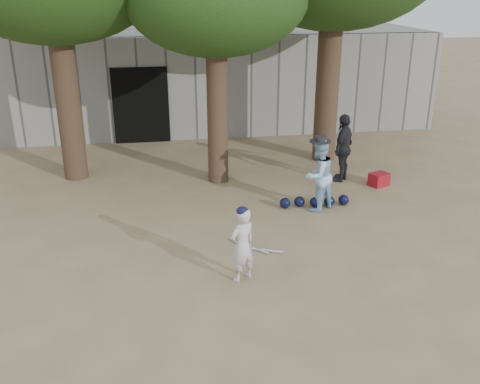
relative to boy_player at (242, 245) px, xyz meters
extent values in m
plane|color=#937C5E|center=(-0.41, 0.41, -0.62)|extent=(70.00, 70.00, 0.00)
imported|color=silver|center=(0.00, 0.00, 0.00)|extent=(0.54, 0.48, 1.24)
imported|color=#9CCCF1|center=(2.02, 2.55, 0.14)|extent=(0.93, 0.87, 1.51)
imported|color=black|center=(3.12, 4.15, 0.19)|extent=(0.91, 0.98, 1.62)
cube|color=maroon|center=(3.87, 3.66, -0.47)|extent=(0.51, 0.46, 0.30)
cube|color=gray|center=(-0.41, 8.41, 0.88)|extent=(16.00, 0.35, 3.00)
cube|color=black|center=(-1.61, 8.21, 0.48)|extent=(1.60, 0.08, 2.20)
cube|color=slate|center=(-0.41, 10.91, 0.88)|extent=(16.00, 5.00, 3.00)
sphere|color=black|center=(1.37, 2.71, -0.50)|extent=(0.23, 0.23, 0.23)
sphere|color=black|center=(1.69, 2.73, -0.50)|extent=(0.23, 0.23, 0.23)
sphere|color=black|center=(2.01, 2.65, -0.50)|extent=(0.23, 0.23, 0.23)
sphere|color=black|center=(2.33, 2.67, -0.50)|extent=(0.23, 0.23, 0.23)
sphere|color=black|center=(2.65, 2.67, -0.50)|extent=(0.23, 0.23, 0.23)
cylinder|color=silver|center=(0.17, 1.12, -0.59)|extent=(0.36, 0.68, 0.06)
cylinder|color=silver|center=(0.35, 1.00, -0.59)|extent=(0.54, 0.56, 0.06)
cylinder|color=silver|center=(0.53, 0.88, -0.59)|extent=(0.68, 0.34, 0.06)
cylinder|color=brown|center=(-3.21, 5.41, 2.13)|extent=(0.56, 0.56, 5.50)
cylinder|color=brown|center=(0.19, 4.61, 1.88)|extent=(0.48, 0.48, 5.00)
cylinder|color=brown|center=(3.19, 5.81, 2.28)|extent=(0.60, 0.60, 5.80)
camera|label=1|loc=(-1.25, -7.38, 3.88)|focal=40.00mm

